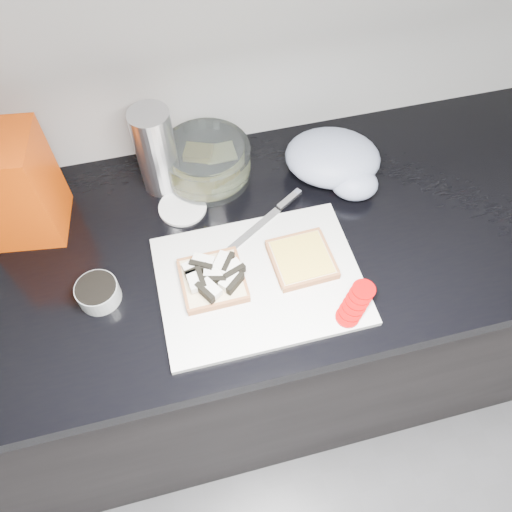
{
  "coord_description": "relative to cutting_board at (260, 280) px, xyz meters",
  "views": [
    {
      "loc": [
        -0.09,
        0.59,
        1.76
      ],
      "look_at": [
        0.04,
        1.11,
        0.95
      ],
      "focal_mm": 35.0,
      "sensor_mm": 36.0,
      "label": 1
    }
  ],
  "objects": [
    {
      "name": "knife",
      "position": [
        0.07,
        0.15,
        0.01
      ],
      "size": [
        0.19,
        0.13,
        0.01
      ],
      "rotation": [
        0.0,
        0.0,
        0.56
      ],
      "color": "silver",
      "rests_on": "cutting_board"
    },
    {
      "name": "countertop",
      "position": [
        -0.04,
        0.12,
        -0.03
      ],
      "size": [
        3.5,
        0.64,
        0.04
      ],
      "primitive_type": "cube",
      "color": "black",
      "rests_on": "base_cabinet"
    },
    {
      "name": "bread_left",
      "position": [
        -0.09,
        0.02,
        0.02
      ],
      "size": [
        0.13,
        0.13,
        0.04
      ],
      "rotation": [
        0.0,
        0.0,
        0.01
      ],
      "color": "#CDB490",
      "rests_on": "cutting_board"
    },
    {
      "name": "bread_bag",
      "position": [
        -0.44,
        0.26,
        0.11
      ],
      "size": [
        0.17,
        0.16,
        0.24
      ],
      "primitive_type": "cube",
      "rotation": [
        0.0,
        0.0,
        -0.14
      ],
      "color": "red",
      "rests_on": "countertop"
    },
    {
      "name": "tomato_slices",
      "position": [
        0.16,
        -0.1,
        0.02
      ],
      "size": [
        0.1,
        0.1,
        0.02
      ],
      "rotation": [
        0.0,
        0.0,
        0.26
      ],
      "color": "#9C0305",
      "rests_on": "cutting_board"
    },
    {
      "name": "base_cabinet",
      "position": [
        -0.04,
        0.12,
        -0.48
      ],
      "size": [
        3.5,
        0.6,
        0.86
      ],
      "primitive_type": "cube",
      "color": "black",
      "rests_on": "ground"
    },
    {
      "name": "steel_canister",
      "position": [
        -0.15,
        0.31,
        0.1
      ],
      "size": [
        0.09,
        0.09,
        0.2
      ],
      "primitive_type": "cylinder",
      "color": "silver",
      "rests_on": "countertop"
    },
    {
      "name": "grocery_bag",
      "position": [
        0.24,
        0.24,
        0.04
      ],
      "size": [
        0.26,
        0.25,
        0.09
      ],
      "rotation": [
        0.0,
        0.0,
        -0.36
      ],
      "color": "#939BB5",
      "rests_on": "countertop"
    },
    {
      "name": "bread_right",
      "position": [
        0.09,
        0.02,
        0.01
      ],
      "size": [
        0.13,
        0.13,
        0.02
      ],
      "rotation": [
        0.0,
        0.0,
        0.04
      ],
      "color": "#CDB490",
      "rests_on": "cutting_board"
    },
    {
      "name": "glass_bowl",
      "position": [
        -0.04,
        0.31,
        0.03
      ],
      "size": [
        0.2,
        0.2,
        0.08
      ],
      "rotation": [
        0.0,
        0.0,
        -0.38
      ],
      "color": "silver",
      "rests_on": "countertop"
    },
    {
      "name": "whole_tomatoes",
      "position": [
        0.26,
        0.19,
        0.02
      ],
      "size": [
        0.1,
        0.07,
        0.05
      ],
      "rotation": [
        0.0,
        0.0,
        -0.07
      ],
      "color": "#9C0305",
      "rests_on": "countertop"
    },
    {
      "name": "cutting_board",
      "position": [
        0.0,
        0.0,
        0.0
      ],
      "size": [
        0.4,
        0.3,
        0.01
      ],
      "primitive_type": "cube",
      "color": "silver",
      "rests_on": "countertop"
    },
    {
      "name": "tub_lid",
      "position": [
        -0.12,
        0.23,
        -0.0
      ],
      "size": [
        0.12,
        0.12,
        0.01
      ],
      "primitive_type": "cylinder",
      "rotation": [
        0.0,
        0.0,
        -0.18
      ],
      "color": "silver",
      "rests_on": "countertop"
    },
    {
      "name": "seed_tub",
      "position": [
        -0.31,
        0.04,
        0.02
      ],
      "size": [
        0.08,
        0.08,
        0.04
      ],
      "color": "gray",
      "rests_on": "countertop"
    }
  ]
}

